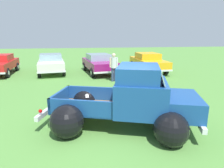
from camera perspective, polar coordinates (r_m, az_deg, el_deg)
The scene contains 7 objects.
ground_plane at distance 6.31m, azimuth 2.14°, elevation -11.92°, with size 80.00×80.00×0.00m, color #548C3D.
vintage_pickup_truck at distance 5.98m, azimuth 5.91°, elevation -5.60°, with size 5.00×3.84×1.96m.
show_car_0 at distance 16.28m, azimuth -30.09°, elevation 5.16°, with size 2.08×4.40×1.43m.
show_car_1 at distance 15.32m, azimuth -17.41°, elevation 5.96°, with size 2.35×4.42×1.43m.
show_car_2 at distance 14.66m, azimuth -3.85°, elevation 6.24°, with size 2.48×4.62×1.43m.
show_car_3 at distance 15.62m, azimuth 10.50°, elevation 6.52°, with size 1.87×4.63×1.43m.
spectator_0 at distance 11.90m, azimuth 0.52°, elevation 5.45°, with size 0.54×0.38×1.73m.
Camera 1 is at (-1.19, -5.55, 2.76)m, focal length 31.21 mm.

